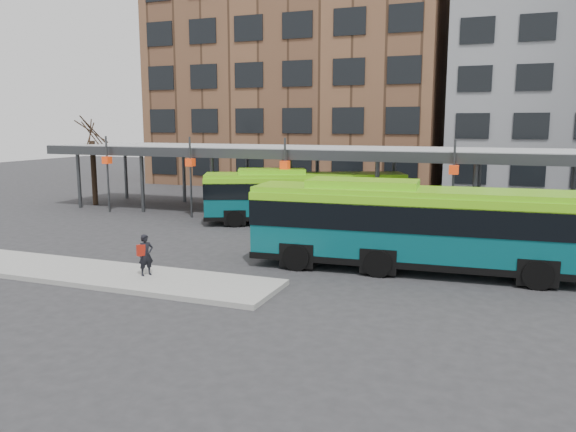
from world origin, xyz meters
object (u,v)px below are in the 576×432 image
Objects in this scene: tree at (94,170)px; bus_rear at (304,195)px; bus_front at (415,225)px; pedestrian at (146,255)px.

tree reaches higher than bus_rear.
bus_front is at bearing -71.97° from bus_rear.
tree is 3.75× the size of pedestrian.
bus_rear is (-7.38, 8.39, -0.19)m from bus_front.
tree is 16.02m from bus_rear.
bus_front is 1.13× the size of bus_rear.
bus_rear is (15.91, -1.69, -0.83)m from tree.
bus_front is (23.29, -10.08, -0.64)m from tree.
tree is 0.44× the size of bus_front.
tree is 25.39m from bus_front.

